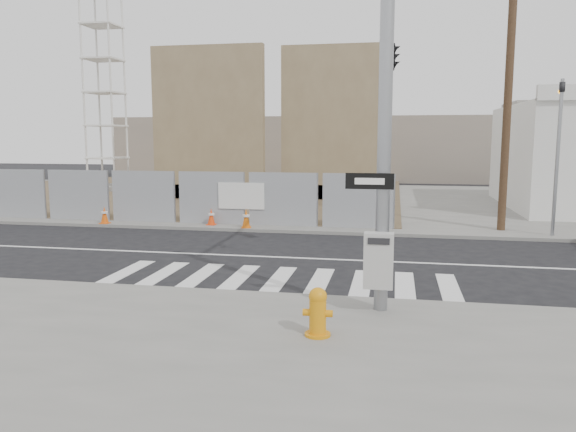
% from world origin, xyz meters
% --- Properties ---
extents(ground, '(100.00, 100.00, 0.00)m').
position_xyz_m(ground, '(0.00, 0.00, 0.00)').
color(ground, black).
rests_on(ground, ground).
extents(sidewalk_far, '(50.00, 20.00, 0.12)m').
position_xyz_m(sidewalk_far, '(0.00, 14.00, 0.06)').
color(sidewalk_far, slate).
rests_on(sidewalk_far, ground).
extents(signal_pole, '(0.96, 5.87, 7.00)m').
position_xyz_m(signal_pole, '(2.49, -2.05, 4.78)').
color(signal_pole, gray).
rests_on(signal_pole, sidewalk_near).
extents(far_signal_pole, '(0.16, 0.20, 5.60)m').
position_xyz_m(far_signal_pole, '(8.00, 4.60, 3.48)').
color(far_signal_pole, gray).
rests_on(far_signal_pole, sidewalk_far).
extents(chain_link_fence, '(24.60, 0.04, 2.00)m').
position_xyz_m(chain_link_fence, '(-10.00, 5.00, 1.12)').
color(chain_link_fence, gray).
rests_on(chain_link_fence, sidewalk_far).
extents(concrete_wall_left, '(6.00, 1.30, 8.00)m').
position_xyz_m(concrete_wall_left, '(-7.00, 13.08, 3.38)').
color(concrete_wall_left, brown).
rests_on(concrete_wall_left, sidewalk_far).
extents(concrete_wall_right, '(5.50, 1.30, 8.00)m').
position_xyz_m(concrete_wall_right, '(-0.50, 14.08, 3.38)').
color(concrete_wall_right, brown).
rests_on(concrete_wall_right, sidewalk_far).
extents(crane_tower, '(2.60, 2.60, 18.15)m').
position_xyz_m(crane_tower, '(-15.00, 17.00, 9.02)').
color(crane_tower, slate).
rests_on(crane_tower, sidewalk_far).
extents(utility_pole_right, '(1.60, 0.28, 10.00)m').
position_xyz_m(utility_pole_right, '(6.50, 5.50, 5.20)').
color(utility_pole_right, '#483221').
rests_on(utility_pole_right, sidewalk_far).
extents(fire_hydrant, '(0.51, 0.45, 0.83)m').
position_xyz_m(fire_hydrant, '(1.50, -6.47, 0.53)').
color(fire_hydrant, orange).
rests_on(fire_hydrant, sidewalk_near).
extents(traffic_cone_b, '(0.35, 0.35, 0.67)m').
position_xyz_m(traffic_cone_b, '(-8.26, 4.22, 0.45)').
color(traffic_cone_b, '#DD510B').
rests_on(traffic_cone_b, sidewalk_far).
extents(traffic_cone_c, '(0.34, 0.34, 0.64)m').
position_xyz_m(traffic_cone_c, '(-4.11, 4.67, 0.43)').
color(traffic_cone_c, red).
rests_on(traffic_cone_c, sidewalk_far).
extents(traffic_cone_d, '(0.42, 0.42, 0.69)m').
position_xyz_m(traffic_cone_d, '(-2.64, 4.27, 0.46)').
color(traffic_cone_d, '#D95F0B').
rests_on(traffic_cone_d, sidewalk_far).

